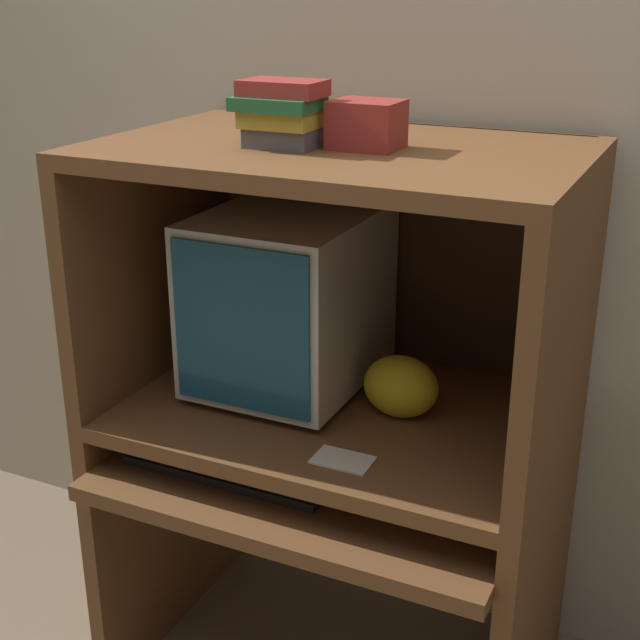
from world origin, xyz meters
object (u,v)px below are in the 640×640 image
object	(u,v)px
crt_monitor	(289,298)
book_stack	(282,113)
mouse	(354,497)
storage_box	(367,125)
keyboard	(229,468)
snack_bag	(401,386)

from	to	relation	value
crt_monitor	book_stack	world-z (taller)	book_stack
mouse	storage_box	world-z (taller)	storage_box
storage_box	mouse	bearing A→B (deg)	-71.43
keyboard	mouse	xyz separation A→B (m)	(0.30, 0.01, 0.00)
snack_bag	storage_box	world-z (taller)	storage_box
keyboard	snack_bag	xyz separation A→B (m)	(0.32, 0.22, 0.17)
keyboard	mouse	distance (m)	0.30
mouse	book_stack	world-z (taller)	book_stack
keyboard	crt_monitor	bearing A→B (deg)	86.02
mouse	book_stack	bearing A→B (deg)	151.51
crt_monitor	mouse	distance (m)	0.50
keyboard	book_stack	size ratio (longest dim) A/B	2.75
mouse	crt_monitor	bearing A→B (deg)	137.21
snack_bag	crt_monitor	bearing A→B (deg)	171.90
crt_monitor	book_stack	size ratio (longest dim) A/B	2.65
keyboard	mouse	world-z (taller)	mouse
book_stack	storage_box	size ratio (longest dim) A/B	1.29
crt_monitor	storage_box	size ratio (longest dim) A/B	3.41
book_stack	storage_box	xyz separation A→B (m)	(0.16, 0.06, -0.02)
snack_bag	keyboard	bearing A→B (deg)	-145.01
snack_bag	book_stack	size ratio (longest dim) A/B	0.98
crt_monitor	mouse	world-z (taller)	crt_monitor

